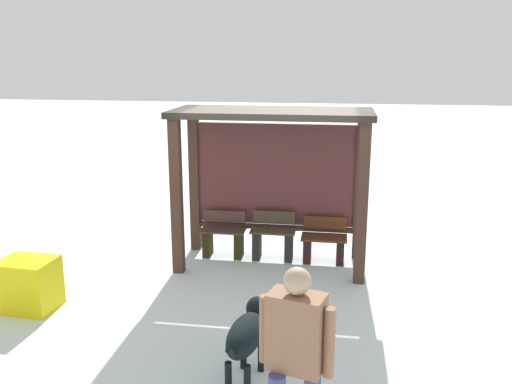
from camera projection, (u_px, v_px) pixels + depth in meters
ground_plane at (271, 264)px, 8.76m from camera, size 60.00×60.00×0.00m
bus_shelter at (273, 156)px, 8.52m from camera, size 3.01×1.33×2.46m
bench_left_inside at (223, 238)px, 9.04m from camera, size 0.73×0.34×0.75m
bench_center_inside at (273, 240)px, 8.91m from camera, size 0.73×0.35×0.78m
bench_right_inside at (324, 244)px, 8.80m from camera, size 0.73×0.40×0.71m
person_walking at (296, 349)px, 4.35m from camera, size 0.63×0.42×1.67m
dog at (247, 333)px, 5.54m from camera, size 0.42×1.14×0.73m
grit_bin at (28, 284)px, 7.14m from camera, size 0.73×0.60×0.68m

